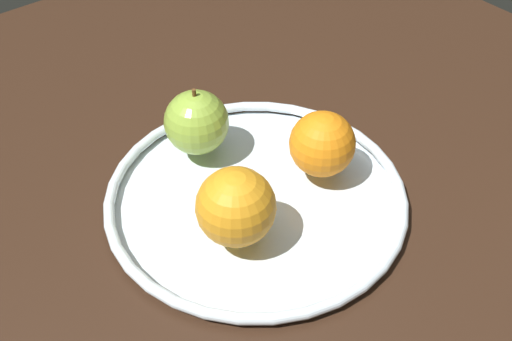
{
  "coord_description": "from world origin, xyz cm",
  "views": [
    {
      "loc": [
        36.82,
        -30.3,
        49.46
      ],
      "look_at": [
        0.0,
        0.0,
        4.8
      ],
      "focal_mm": 43.46,
      "sensor_mm": 36.0,
      "label": 1
    }
  ],
  "objects": [
    {
      "name": "fruit_bowl",
      "position": [
        0.0,
        0.0,
        0.92
      ],
      "size": [
        33.09,
        33.09,
        1.8
      ],
      "color": "silver",
      "rests_on": "ground_plane"
    },
    {
      "name": "orange_front_left",
      "position": [
        1.86,
        7.83,
        5.46
      ],
      "size": [
        7.32,
        7.32,
        7.32
      ],
      "primitive_type": "sphere",
      "color": "orange",
      "rests_on": "fruit_bowl"
    },
    {
      "name": "ground_plane",
      "position": [
        0.0,
        0.0,
        -2.0
      ],
      "size": [
        116.92,
        116.92,
        4.0
      ],
      "primitive_type": "cube",
      "color": "#301D12"
    },
    {
      "name": "apple",
      "position": [
        -9.88,
        -0.61,
        5.52
      ],
      "size": [
        7.44,
        7.44,
        8.24
      ],
      "color": "#8AAE3A",
      "rests_on": "fruit_bowl"
    },
    {
      "name": "orange_back_right",
      "position": [
        3.57,
        -5.47,
        5.8
      ],
      "size": [
        8.0,
        8.0,
        8.0
      ],
      "primitive_type": "sphere",
      "color": "orange",
      "rests_on": "fruit_bowl"
    }
  ]
}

